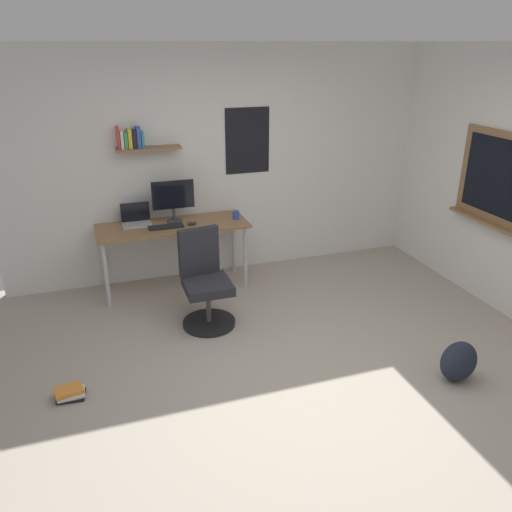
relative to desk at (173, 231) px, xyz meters
The scene contains 11 objects.
ground_plane 2.28m from the desk, 71.90° to the right, with size 5.20×5.20×0.00m, color #9E9384.
wall_back 0.99m from the desk, 29.25° to the left, with size 5.00×0.30×2.60m.
desk is the anchor object (origin of this frame).
office_chair 0.93m from the desk, 80.86° to the right, with size 0.52×0.52×0.95m.
laptop 0.41m from the desk, 158.63° to the left, with size 0.31×0.21×0.23m.
monitor_primary 0.36m from the desk, 66.85° to the left, with size 0.46×0.17×0.46m.
keyboard 0.14m from the desk, 137.67° to the right, with size 0.37×0.13×0.02m, color black.
computer_mouse 0.23m from the desk, 20.51° to the right, with size 0.10×0.06×0.03m, color #262628.
coffee_mug 0.73m from the desk, ahead, with size 0.08×0.08×0.09m, color #334CA5.
backpack 3.15m from the desk, 52.81° to the right, with size 0.32×0.22×0.36m, color #1E2333.
book_stack_on_floor 2.15m from the desk, 124.14° to the right, with size 0.24×0.19×0.09m.
Camera 1 is at (-1.50, -3.22, 2.59)m, focal length 36.01 mm.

